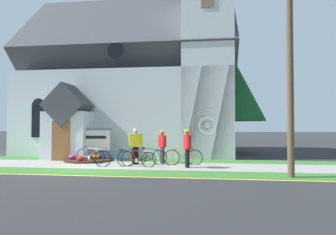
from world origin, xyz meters
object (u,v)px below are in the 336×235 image
at_px(bicycle_yellow, 90,156).
at_px(cyclist_in_yellow_jersey, 162,144).
at_px(cyclist_in_white_jersey, 136,143).
at_px(bicycle_black, 138,159).
at_px(utility_pole, 287,32).
at_px(bicycle_green, 149,156).
at_px(cyclist_in_orange_jersey, 187,145).
at_px(bicycle_orange, 114,158).
at_px(roadside_conifer, 232,89).
at_px(bicycle_red, 183,157).
at_px(church_sign, 91,139).

xyz_separation_m(bicycle_yellow, cyclist_in_yellow_jersey, (3.44, 0.60, 0.55)).
bearing_deg(cyclist_in_white_jersey, bicycle_yellow, 178.66).
xyz_separation_m(bicycle_black, cyclist_in_yellow_jersey, (0.88, 1.39, 0.56)).
bearing_deg(bicycle_yellow, utility_pole, -17.35).
bearing_deg(cyclist_in_white_jersey, cyclist_in_yellow_jersey, 29.01).
bearing_deg(cyclist_in_white_jersey, bicycle_black, -68.77).
distance_m(bicycle_green, cyclist_in_orange_jersey, 2.17).
height_order(bicycle_orange, cyclist_in_orange_jersey, cyclist_in_orange_jersey).
height_order(bicycle_orange, roadside_conifer, roadside_conifer).
distance_m(bicycle_yellow, utility_pole, 10.15).
distance_m(bicycle_orange, cyclist_in_orange_jersey, 3.34).
distance_m(bicycle_red, utility_pole, 6.80).
height_order(bicycle_black, cyclist_in_yellow_jersey, cyclist_in_yellow_jersey).
relative_size(bicycle_orange, cyclist_in_yellow_jersey, 1.07).
relative_size(bicycle_green, cyclist_in_orange_jersey, 1.02).
relative_size(cyclist_in_yellow_jersey, cyclist_in_white_jersey, 0.94).
height_order(cyclist_in_white_jersey, utility_pole, utility_pole).
bearing_deg(utility_pole, bicycle_yellow, 162.65).
height_order(bicycle_yellow, cyclist_in_yellow_jersey, cyclist_in_yellow_jersey).
bearing_deg(church_sign, cyclist_in_orange_jersey, -21.63).
bearing_deg(bicycle_orange, utility_pole, -14.46).
height_order(bicycle_green, roadside_conifer, roadside_conifer).
distance_m(bicycle_orange, cyclist_in_yellow_jersey, 2.49).
relative_size(cyclist_in_orange_jersey, utility_pole, 0.18).
bearing_deg(bicycle_black, bicycle_green, 70.25).
bearing_deg(cyclist_in_yellow_jersey, bicycle_red, -30.31).
height_order(bicycle_orange, bicycle_red, bicycle_red).
distance_m(bicycle_orange, roadside_conifer, 10.23).
xyz_separation_m(bicycle_red, utility_pole, (3.97, -2.62, 4.85)).
distance_m(cyclist_in_white_jersey, roadside_conifer, 8.97).
bearing_deg(bicycle_green, cyclist_in_orange_jersey, -25.69).
xyz_separation_m(bicycle_orange, bicycle_yellow, (-1.48, 0.85, -0.00)).
relative_size(bicycle_yellow, cyclist_in_yellow_jersey, 1.03).
height_order(church_sign, roadside_conifer, roadside_conifer).
distance_m(cyclist_in_orange_jersey, roadside_conifer, 8.48).
bearing_deg(roadside_conifer, cyclist_in_white_jersey, -127.34).
xyz_separation_m(church_sign, bicycle_black, (3.06, -2.10, -0.76)).
height_order(cyclist_in_yellow_jersey, utility_pole, utility_pole).
distance_m(bicycle_black, bicycle_red, 2.11).
distance_m(bicycle_yellow, roadside_conifer, 10.60).
xyz_separation_m(cyclist_in_orange_jersey, cyclist_in_yellow_jersey, (-1.32, 1.38, -0.06)).
bearing_deg(bicycle_red, cyclist_in_yellow_jersey, 149.69).
height_order(bicycle_yellow, bicycle_red, bicycle_yellow).
height_order(cyclist_in_white_jersey, roadside_conifer, roadside_conifer).
relative_size(church_sign, cyclist_in_orange_jersey, 1.34).
height_order(cyclist_in_orange_jersey, roadside_conifer, roadside_conifer).
relative_size(bicycle_orange, bicycle_green, 1.00).
height_order(bicycle_black, cyclist_in_white_jersey, cyclist_in_white_jersey).
distance_m(church_sign, cyclist_in_orange_jersey, 5.67).
relative_size(bicycle_green, bicycle_yellow, 1.04).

